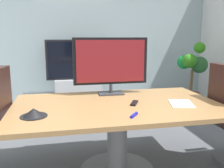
{
  "coord_description": "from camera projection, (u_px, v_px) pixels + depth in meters",
  "views": [
    {
      "loc": [
        -0.48,
        -2.05,
        1.37
      ],
      "look_at": [
        0.05,
        0.48,
        0.87
      ],
      "focal_mm": 39.82,
      "sensor_mm": 36.0,
      "label": 1
    }
  ],
  "objects": [
    {
      "name": "wall_display_unit",
      "position": [
        78.0,
        84.0,
        4.87
      ],
      "size": [
        1.2,
        0.36,
        1.31
      ],
      "color": "#B7BABC",
      "rests_on": "ground"
    },
    {
      "name": "wall_back_glass_partition",
      "position": [
        83.0,
        35.0,
        5.06
      ],
      "size": [
        5.38,
        0.1,
        2.81
      ],
      "primitive_type": "cube",
      "color": "#9EB2B7",
      "rests_on": "ground"
    },
    {
      "name": "remote_control",
      "position": [
        134.0,
        103.0,
        2.42
      ],
      "size": [
        0.12,
        0.17,
        0.02
      ],
      "primitive_type": "cube",
      "rotation": [
        0.0,
        0.0,
        -0.46
      ],
      "color": "black",
      "rests_on": "conference_table"
    },
    {
      "name": "potted_plant",
      "position": [
        192.0,
        72.0,
        4.78
      ],
      "size": [
        0.61,
        0.64,
        1.27
      ],
      "color": "brown",
      "rests_on": "ground"
    },
    {
      "name": "conference_phone",
      "position": [
        34.0,
        113.0,
        2.03
      ],
      "size": [
        0.22,
        0.22,
        0.07
      ],
      "color": "black",
      "rests_on": "conference_table"
    },
    {
      "name": "conference_table",
      "position": [
        117.0,
        121.0,
        2.46
      ],
      "size": [
        2.01,
        1.21,
        0.72
      ],
      "color": "olive",
      "rests_on": "ground"
    },
    {
      "name": "whiteboard_marker",
      "position": [
        134.0,
        115.0,
        2.04
      ],
      "size": [
        0.1,
        0.11,
        0.02
      ],
      "primitive_type": "cube",
      "rotation": [
        0.0,
        0.0,
        0.91
      ],
      "color": "#1919A5",
      "rests_on": "conference_table"
    },
    {
      "name": "tv_monitor",
      "position": [
        111.0,
        63.0,
        2.78
      ],
      "size": [
        0.84,
        0.18,
        0.64
      ],
      "color": "#333338",
      "rests_on": "conference_table"
    },
    {
      "name": "paper_notepad",
      "position": [
        181.0,
        104.0,
        2.42
      ],
      "size": [
        0.28,
        0.35,
        0.01
      ],
      "primitive_type": "cube",
      "rotation": [
        0.0,
        0.0,
        -0.28
      ],
      "color": "white",
      "rests_on": "conference_table"
    }
  ]
}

